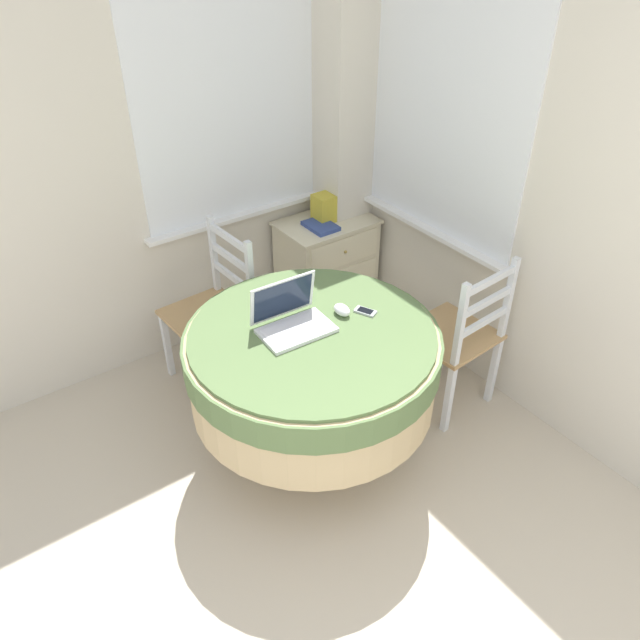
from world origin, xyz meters
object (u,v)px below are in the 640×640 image
object	(u,v)px
computer_mouse	(342,310)
storage_box	(329,207)
laptop	(292,319)
dining_chair_near_back_window	(214,311)
corner_cabinet	(326,267)
cell_phone	(365,311)
round_dining_table	(312,362)
dining_chair_near_right_window	(457,337)
book_on_cabinet	(321,226)

from	to	relation	value
computer_mouse	storage_box	distance (m)	1.20
laptop	storage_box	world-z (taller)	laptop
computer_mouse	dining_chair_near_back_window	xyz separation A→B (m)	(-0.28, 0.80, -0.35)
computer_mouse	corner_cabinet	world-z (taller)	computer_mouse
laptop	computer_mouse	size ratio (longest dim) A/B	3.51
laptop	cell_phone	size ratio (longest dim) A/B	2.97
computer_mouse	corner_cabinet	size ratio (longest dim) A/B	0.14
laptop	storage_box	bearing A→B (deg)	46.49
round_dining_table	corner_cabinet	xyz separation A→B (m)	(0.83, 1.02, -0.27)
computer_mouse	corner_cabinet	bearing A→B (deg)	57.27
cell_phone	dining_chair_near_right_window	world-z (taller)	dining_chair_near_right_window
dining_chair_near_right_window	book_on_cabinet	world-z (taller)	dining_chair_near_right_window
computer_mouse	cell_phone	xyz separation A→B (m)	(0.10, -0.05, -0.02)
book_on_cabinet	storage_box	bearing A→B (deg)	30.79
cell_phone	book_on_cabinet	xyz separation A→B (m)	(0.45, 0.99, -0.10)
round_dining_table	cell_phone	bearing A→B (deg)	-3.03
computer_mouse	round_dining_table	bearing A→B (deg)	-169.45
round_dining_table	laptop	world-z (taller)	laptop
round_dining_table	dining_chair_near_right_window	world-z (taller)	dining_chair_near_right_window
laptop	dining_chair_near_right_window	distance (m)	0.99
book_on_cabinet	corner_cabinet	bearing A→B (deg)	29.61
round_dining_table	book_on_cabinet	xyz separation A→B (m)	(0.75, 0.97, 0.08)
dining_chair_near_back_window	dining_chair_near_right_window	world-z (taller)	same
laptop	corner_cabinet	xyz separation A→B (m)	(0.88, 0.94, -0.48)
storage_box	cell_phone	bearing A→B (deg)	-118.15
computer_mouse	cell_phone	bearing A→B (deg)	-27.64
round_dining_table	storage_box	distance (m)	1.35
storage_box	round_dining_table	bearing A→B (deg)	-129.43
laptop	storage_box	size ratio (longest dim) A/B	1.72
book_on_cabinet	laptop	bearing A→B (deg)	-131.85
laptop	corner_cabinet	distance (m)	1.37
computer_mouse	dining_chair_near_right_window	world-z (taller)	dining_chair_near_right_window
laptop	computer_mouse	xyz separation A→B (m)	(0.25, -0.05, -0.02)
dining_chair_near_back_window	dining_chair_near_right_window	xyz separation A→B (m)	(0.93, -0.96, 0.00)
dining_chair_near_back_window	dining_chair_near_right_window	bearing A→B (deg)	-45.89
storage_box	dining_chair_near_right_window	bearing A→B (deg)	-90.62
computer_mouse	dining_chair_near_right_window	distance (m)	0.75
round_dining_table	dining_chair_near_right_window	distance (m)	0.86
laptop	book_on_cabinet	size ratio (longest dim) A/B	1.57
round_dining_table	dining_chair_near_back_window	distance (m)	0.85
corner_cabinet	storage_box	xyz separation A→B (m)	(0.03, 0.02, 0.42)
cell_phone	corner_cabinet	size ratio (longest dim) A/B	0.17
dining_chair_near_right_window	storage_box	world-z (taller)	dining_chair_near_right_window
computer_mouse	laptop	bearing A→B (deg)	169.21
round_dining_table	computer_mouse	distance (m)	0.28
cell_phone	dining_chair_near_back_window	xyz separation A→B (m)	(-0.38, 0.85, -0.33)
round_dining_table	laptop	bearing A→B (deg)	122.96
dining_chair_near_back_window	dining_chair_near_right_window	distance (m)	1.33
laptop	dining_chair_near_right_window	bearing A→B (deg)	-12.85
round_dining_table	dining_chair_near_back_window	size ratio (longest dim) A/B	1.27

